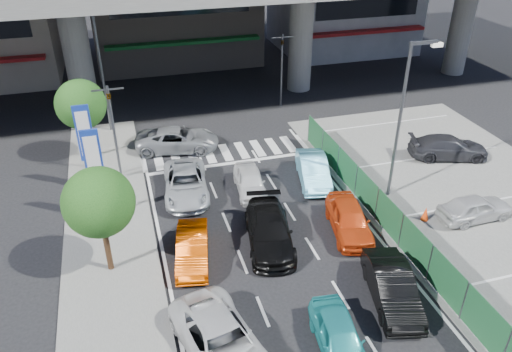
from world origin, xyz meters
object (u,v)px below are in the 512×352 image
object	(u,v)px
traffic_cone	(425,214)
sedan_white_front_mid	(250,181)
parked_sedan_dgrey	(448,147)
traffic_light_right	(282,53)
taxi_orange_right	(349,219)
wagon_silver_front_left	(186,183)
hatch_black_mid_right	(392,287)
taxi_teal_mid	(339,337)
traffic_light_left	(111,109)
parked_sedan_white	(475,208)
kei_truck_front_right	(313,170)
signboard_near	(94,162)
taxi_orange_left	(192,248)
crossing_wagon_silver	(177,139)
tree_near	(99,203)
street_lamp_left	(103,59)
tree_far	(81,105)
sedan_white_mid_left	(222,342)
sedan_black_mid	(269,231)
signboard_far	(85,136)
street_lamp_right	(405,110)

from	to	relation	value
traffic_cone	sedan_white_front_mid	bearing A→B (deg)	146.29
parked_sedan_dgrey	traffic_light_right	bearing A→B (deg)	50.33
taxi_orange_right	wagon_silver_front_left	distance (m)	8.52
hatch_black_mid_right	taxi_teal_mid	bearing A→B (deg)	-137.41
traffic_light_left	parked_sedan_white	world-z (taller)	traffic_light_left
wagon_silver_front_left	kei_truck_front_right	bearing A→B (deg)	1.15
traffic_light_right	signboard_near	size ratio (longest dim) A/B	1.11
taxi_orange_left	hatch_black_mid_right	bearing A→B (deg)	-22.51
sedan_white_front_mid	crossing_wagon_silver	size ratio (longest dim) A/B	0.72
traffic_cone	parked_sedan_dgrey	bearing A→B (deg)	47.39
tree_near	hatch_black_mid_right	xyz separation A→B (m)	(10.31, -4.82, -2.70)
street_lamp_left	kei_truck_front_right	distance (m)	14.51
sedan_white_front_mid	parked_sedan_dgrey	distance (m)	12.11
wagon_silver_front_left	traffic_cone	world-z (taller)	wagon_silver_front_left
traffic_light_left	traffic_light_right	distance (m)	13.63
taxi_orange_right	kei_truck_front_right	bearing A→B (deg)	99.93
tree_near	hatch_black_mid_right	distance (m)	11.69
tree_far	taxi_teal_mid	size ratio (longest dim) A/B	1.32
parked_sedan_white	parked_sedan_dgrey	bearing A→B (deg)	-25.08
taxi_teal_mid	wagon_silver_front_left	world-z (taller)	wagon_silver_front_left
sedan_white_mid_left	taxi_orange_left	bearing A→B (deg)	78.57
traffic_light_left	sedan_white_mid_left	distance (m)	14.24
tree_near	taxi_teal_mid	xyz separation A→B (m)	(7.39, -6.45, -2.77)
taxi_orange_right	wagon_silver_front_left	bearing A→B (deg)	152.91
taxi_orange_left	parked_sedan_dgrey	distance (m)	16.70
parked_sedan_dgrey	crossing_wagon_silver	bearing A→B (deg)	86.69
sedan_white_front_mid	traffic_light_right	bearing A→B (deg)	69.45
wagon_silver_front_left	parked_sedan_dgrey	distance (m)	15.36
traffic_light_left	traffic_light_right	world-z (taller)	same
signboard_near	sedan_black_mid	bearing A→B (deg)	-30.05
sedan_white_mid_left	sedan_black_mid	xyz separation A→B (m)	(3.40, 5.51, 0.00)
taxi_teal_mid	sedan_white_mid_left	bearing A→B (deg)	174.19
taxi_orange_right	parked_sedan_dgrey	xyz separation A→B (m)	(8.68, 4.98, 0.03)
signboard_far	sedan_black_mid	world-z (taller)	signboard_far
taxi_teal_mid	kei_truck_front_right	xyz separation A→B (m)	(3.39, 10.88, 0.06)
taxi_teal_mid	crossing_wagon_silver	world-z (taller)	crossing_wagon_silver
street_lamp_right	parked_sedan_dgrey	world-z (taller)	street_lamp_right
sedan_white_front_mid	parked_sedan_dgrey	world-z (taller)	parked_sedan_dgrey
wagon_silver_front_left	crossing_wagon_silver	distance (m)	5.19
taxi_orange_right	sedan_white_front_mid	bearing A→B (deg)	137.70
street_lamp_right	taxi_teal_mid	world-z (taller)	street_lamp_right
sedan_black_mid	parked_sedan_dgrey	bearing A→B (deg)	31.30
kei_truck_front_right	sedan_white_front_mid	bearing A→B (deg)	-166.56
signboard_near	tree_near	bearing A→B (deg)	-87.13
sedan_white_mid_left	parked_sedan_dgrey	size ratio (longest dim) A/B	1.10
signboard_far	taxi_teal_mid	xyz separation A→B (m)	(7.99, -13.45, -2.44)
tree_near	taxi_teal_mid	size ratio (longest dim) A/B	1.32
hatch_black_mid_right	crossing_wagon_silver	world-z (taller)	hatch_black_mid_right
wagon_silver_front_left	crossing_wagon_silver	size ratio (longest dim) A/B	0.96
hatch_black_mid_right	parked_sedan_white	distance (m)	7.52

